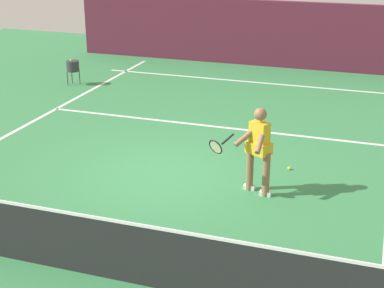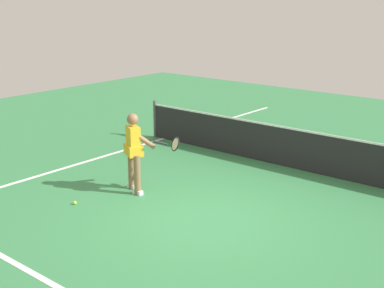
% 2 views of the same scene
% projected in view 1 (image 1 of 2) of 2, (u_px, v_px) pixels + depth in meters
% --- Properties ---
extents(ground_plane, '(24.91, 24.91, 0.00)m').
position_uv_depth(ground_plane, '(163.00, 174.00, 11.02)').
color(ground_plane, '#38844C').
extents(court_back_wall, '(13.11, 0.24, 2.09)m').
position_uv_depth(court_back_wall, '(269.00, 34.00, 18.85)').
color(court_back_wall, '#561E33').
rests_on(court_back_wall, ground).
extents(baseline_marking, '(9.11, 0.10, 0.01)m').
position_uv_depth(baseline_marking, '(251.00, 82.00, 17.28)').
color(baseline_marking, white).
rests_on(baseline_marking, ground).
extents(service_line_marking, '(8.11, 0.10, 0.01)m').
position_uv_depth(service_line_marking, '(209.00, 126.00, 13.59)').
color(service_line_marking, white).
rests_on(service_line_marking, ground).
extents(court_net, '(8.79, 0.08, 0.98)m').
position_uv_depth(court_net, '(69.00, 241.00, 7.83)').
color(court_net, '#4C4C51').
rests_on(court_net, ground).
extents(tennis_player, '(1.04, 0.83, 1.55)m').
position_uv_depth(tennis_player, '(257.00, 148.00, 9.97)').
color(tennis_player, '#8C6647').
rests_on(tennis_player, ground).
extents(tennis_ball_near, '(0.07, 0.07, 0.07)m').
position_uv_depth(tennis_ball_near, '(289.00, 168.00, 11.20)').
color(tennis_ball_near, '#D1E533').
rests_on(tennis_ball_near, ground).
extents(ball_hopper, '(0.36, 0.36, 0.74)m').
position_uv_depth(ball_hopper, '(73.00, 66.00, 16.81)').
color(ball_hopper, '#333338').
rests_on(ball_hopper, ground).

